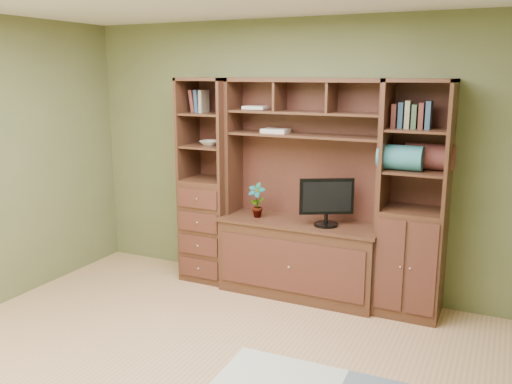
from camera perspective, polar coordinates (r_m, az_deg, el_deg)
The scene contains 10 objects.
room at distance 3.53m, azimuth -7.88°, elevation -0.65°, with size 4.60×4.10×2.64m.
center_hutch at distance 5.04m, azimuth 4.66°, elevation 0.14°, with size 1.54×0.53×2.05m, color #462618.
left_tower at distance 5.50m, azimuth -4.98°, elevation 1.17°, with size 0.50×0.45×2.05m, color #462618.
right_tower at distance 4.82m, azimuth 16.30°, elevation -0.88°, with size 0.55×0.45×2.05m, color #462618.
monitor at distance 4.92m, azimuth 7.46°, elevation -0.14°, with size 0.49×0.22×0.60m, color black.
orchid at distance 5.20m, azimuth 0.08°, elevation -0.87°, with size 0.18×0.12×0.34m, color #AC583A.
magazines at distance 5.14m, azimuth 2.09°, elevation 6.46°, with size 0.25×0.18×0.04m, color beige.
bowl at distance 5.42m, azimuth -4.84°, elevation 5.18°, with size 0.19×0.19×0.05m, color beige.
blanket_teal at distance 4.72m, azimuth 14.94°, elevation 3.53°, with size 0.37×0.21×0.21m, color teal.
blanket_red at distance 4.82m, azimuth 17.80°, elevation 3.58°, with size 0.40×0.22×0.22m, color brown.
Camera 1 is at (1.90, -2.87, 2.09)m, focal length 38.00 mm.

